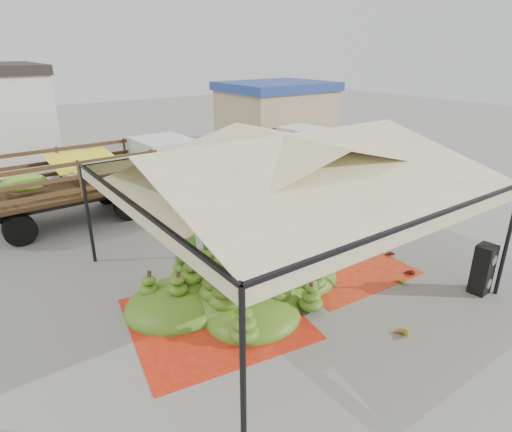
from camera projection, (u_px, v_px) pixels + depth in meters
ground at (281, 276)px, 12.09m from camera, size 90.00×90.00×0.00m
canopy_tent at (284, 162)px, 10.88m from camera, size 8.10×8.10×4.00m
building_tan at (276, 116)px, 26.58m from camera, size 6.30×5.30×4.10m
tarp_left at (215, 318)px, 10.19m from camera, size 4.41×4.26×0.01m
tarp_right at (333, 263)px, 12.81m from camera, size 3.77×3.94×0.01m
banana_heap at (243, 269)px, 11.10m from camera, size 7.01×6.19×1.30m
hand_yellow_a at (399, 281)px, 11.61m from camera, size 0.53×0.46×0.21m
hand_yellow_b at (401, 333)px, 9.50m from camera, size 0.49×0.40×0.22m
hand_red_a at (409, 273)px, 12.07m from camera, size 0.43×0.37×0.19m
hand_red_b at (390, 254)px, 13.17m from camera, size 0.49×0.47×0.18m
hand_green at (248, 325)px, 9.79m from camera, size 0.56×0.50×0.22m
hanging_bunches at (288, 198)px, 10.35m from camera, size 4.74×0.24×0.20m
speaker_stack at (483, 269)px, 11.06m from camera, size 0.53×0.47×1.35m
banana_leaves at (207, 294)px, 11.21m from camera, size 0.96×1.36×3.70m
vendor at (260, 203)px, 14.80m from camera, size 0.85×0.71×1.98m
truck_left at (105, 173)px, 16.15m from camera, size 7.69×2.87×2.61m
truck_right at (271, 152)px, 20.02m from camera, size 7.02×2.88×2.35m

